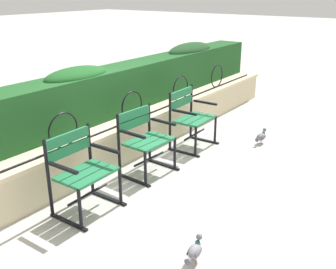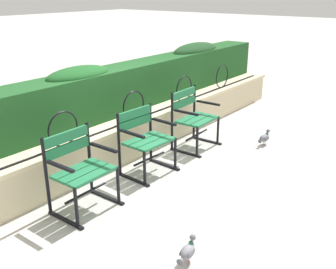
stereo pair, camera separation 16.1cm
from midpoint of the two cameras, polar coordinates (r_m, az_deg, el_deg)
ground_plane at (r=4.94m, az=0.32°, el=-6.30°), size 60.00×60.00×0.00m
stone_wall at (r=5.39m, az=-7.96°, el=-1.03°), size 8.29×0.41×0.53m
iron_arch_fence at (r=4.98m, az=-10.11°, el=2.34°), size 7.73×0.02×0.42m
hedge_row at (r=5.54m, az=-11.07°, el=6.09°), size 8.12×0.52×0.78m
park_chair_left at (r=4.20m, az=-13.64°, el=-5.00°), size 0.63×0.53×0.86m
park_chair_centre at (r=4.93m, az=-4.42°, el=-0.61°), size 0.64×0.55×0.82m
park_chair_right at (r=5.75m, az=2.48°, el=2.66°), size 0.65×0.54×0.87m
pigeon_near_chairs at (r=3.51m, az=2.54°, el=-16.61°), size 0.29×0.13×0.22m
pigeon_far_side at (r=6.11m, az=12.74°, el=-0.30°), size 0.29×0.11×0.22m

